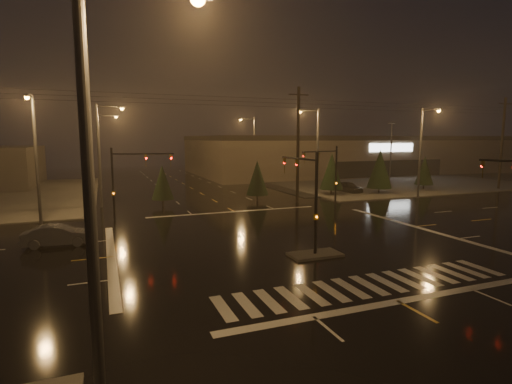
% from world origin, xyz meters
% --- Properties ---
extents(ground, '(140.00, 140.00, 0.00)m').
position_xyz_m(ground, '(0.00, 0.00, 0.00)').
color(ground, black).
rests_on(ground, ground).
extents(sidewalk_ne, '(36.00, 36.00, 0.12)m').
position_xyz_m(sidewalk_ne, '(30.00, 30.00, 0.06)').
color(sidewalk_ne, '#413F3A').
rests_on(sidewalk_ne, ground).
extents(median_island, '(3.00, 1.60, 0.15)m').
position_xyz_m(median_island, '(0.00, -4.00, 0.07)').
color(median_island, '#413F3A').
rests_on(median_island, ground).
extents(crosswalk, '(15.00, 2.60, 0.01)m').
position_xyz_m(crosswalk, '(0.00, -9.00, 0.01)').
color(crosswalk, beige).
rests_on(crosswalk, ground).
extents(stop_bar_near, '(16.00, 0.50, 0.01)m').
position_xyz_m(stop_bar_near, '(0.00, -11.00, 0.01)').
color(stop_bar_near, beige).
rests_on(stop_bar_near, ground).
extents(stop_bar_far, '(16.00, 0.50, 0.01)m').
position_xyz_m(stop_bar_far, '(0.00, 11.00, 0.01)').
color(stop_bar_far, beige).
rests_on(stop_bar_far, ground).
extents(parking_lot, '(50.00, 24.00, 0.08)m').
position_xyz_m(parking_lot, '(35.00, 28.00, 0.04)').
color(parking_lot, black).
rests_on(parking_lot, ground).
extents(retail_building, '(60.20, 28.30, 7.20)m').
position_xyz_m(retail_building, '(35.00, 45.99, 3.84)').
color(retail_building, brown).
rests_on(retail_building, ground).
extents(signal_mast_median, '(0.25, 4.59, 6.00)m').
position_xyz_m(signal_mast_median, '(0.00, -3.07, 3.75)').
color(signal_mast_median, black).
rests_on(signal_mast_median, ground).
extents(signal_mast_ne, '(4.84, 1.86, 6.00)m').
position_xyz_m(signal_mast_ne, '(9.50, 10.14, 3.79)').
color(signal_mast_ne, black).
rests_on(signal_mast_ne, ground).
extents(signal_mast_nw, '(4.84, 1.86, 6.00)m').
position_xyz_m(signal_mast_nw, '(-9.50, 10.14, 3.79)').
color(signal_mast_nw, black).
rests_on(signal_mast_nw, ground).
extents(streetlight_0, '(2.77, 0.32, 10.00)m').
position_xyz_m(streetlight_0, '(-11.18, -15.00, 5.80)').
color(streetlight_0, '#38383A').
rests_on(streetlight_0, ground).
extents(streetlight_1, '(2.77, 0.32, 10.00)m').
position_xyz_m(streetlight_1, '(-11.18, 18.00, 5.80)').
color(streetlight_1, '#38383A').
rests_on(streetlight_1, ground).
extents(streetlight_2, '(2.77, 0.32, 10.00)m').
position_xyz_m(streetlight_2, '(-11.18, 34.00, 5.80)').
color(streetlight_2, '#38383A').
rests_on(streetlight_2, ground).
extents(streetlight_3, '(2.77, 0.32, 10.00)m').
position_xyz_m(streetlight_3, '(11.18, 16.00, 5.80)').
color(streetlight_3, '#38383A').
rests_on(streetlight_3, ground).
extents(streetlight_4, '(2.77, 0.32, 10.00)m').
position_xyz_m(streetlight_4, '(11.18, 36.00, 5.80)').
color(streetlight_4, '#38383A').
rests_on(streetlight_4, ground).
extents(streetlight_5, '(0.32, 2.77, 10.00)m').
position_xyz_m(streetlight_5, '(-16.00, 11.18, 5.80)').
color(streetlight_5, '#38383A').
rests_on(streetlight_5, ground).
extents(streetlight_6, '(0.32, 2.77, 10.00)m').
position_xyz_m(streetlight_6, '(22.00, 11.18, 5.80)').
color(streetlight_6, '#38383A').
rests_on(streetlight_6, ground).
extents(utility_pole_1, '(2.20, 0.32, 12.00)m').
position_xyz_m(utility_pole_1, '(8.00, 14.00, 6.13)').
color(utility_pole_1, black).
rests_on(utility_pole_1, ground).
extents(utility_pole_2, '(2.20, 0.32, 12.00)m').
position_xyz_m(utility_pole_2, '(38.00, 14.00, 6.13)').
color(utility_pole_2, black).
rests_on(utility_pole_2, ground).
extents(conifer_0, '(2.77, 2.77, 5.02)m').
position_xyz_m(conifer_0, '(14.30, 17.44, 2.86)').
color(conifer_0, black).
rests_on(conifer_0, ground).
extents(conifer_1, '(3.01, 3.01, 5.41)m').
position_xyz_m(conifer_1, '(20.35, 16.25, 3.05)').
color(conifer_1, black).
rests_on(conifer_1, ground).
extents(conifer_2, '(2.41, 2.41, 4.46)m').
position_xyz_m(conifer_2, '(28.28, 17.22, 2.58)').
color(conifer_2, black).
rests_on(conifer_2, ground).
extents(conifer_3, '(2.19, 2.19, 4.12)m').
position_xyz_m(conifer_3, '(-5.73, 16.53, 2.41)').
color(conifer_3, black).
rests_on(conifer_3, ground).
extents(conifer_4, '(2.38, 2.38, 4.41)m').
position_xyz_m(conifer_4, '(4.23, 16.06, 2.55)').
color(conifer_4, black).
rests_on(conifer_4, ground).
extents(car_parked, '(2.13, 4.19, 1.37)m').
position_xyz_m(car_parked, '(17.42, 18.38, 0.68)').
color(car_parked, black).
rests_on(car_parked, ground).
extents(car_crossing, '(4.20, 1.70, 1.36)m').
position_xyz_m(car_crossing, '(-14.04, 3.75, 0.68)').
color(car_crossing, slate).
rests_on(car_crossing, ground).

